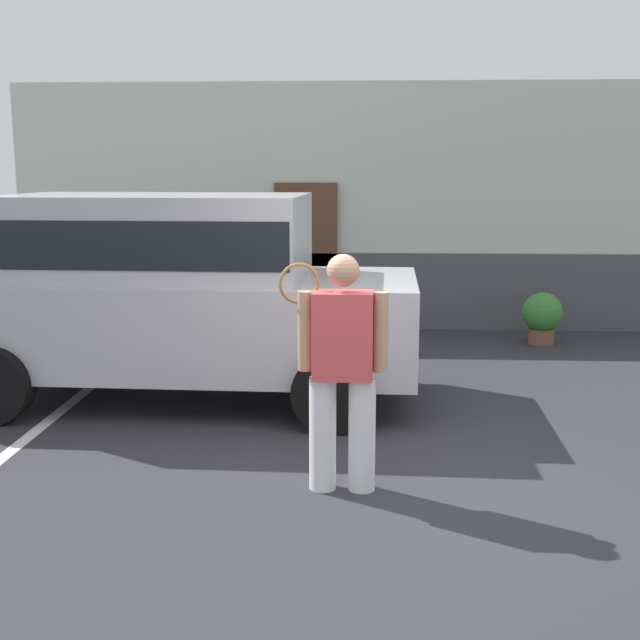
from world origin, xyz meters
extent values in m
plane|color=#2D2D33|center=(0.00, 0.00, 0.00)|extent=(40.00, 40.00, 0.00)
cube|color=silver|center=(-3.03, 1.50, 0.00)|extent=(0.12, 4.40, 0.01)
cube|color=silver|center=(0.00, 6.47, 1.75)|extent=(10.38, 0.30, 3.50)
cube|color=#4C4C51|center=(0.00, 6.27, 0.55)|extent=(8.72, 0.10, 1.10)
cube|color=brown|center=(-0.96, 6.25, 1.05)|extent=(0.90, 0.06, 2.10)
cube|color=#B7B7BC|center=(-1.92, 2.43, 0.80)|extent=(4.66, 2.04, 0.90)
cube|color=#B7B7BC|center=(-2.17, 2.44, 1.65)|extent=(2.95, 1.85, 0.80)
cube|color=black|center=(-2.17, 2.44, 1.63)|extent=(2.90, 1.87, 0.44)
cylinder|color=black|center=(-0.34, 3.34, 0.36)|extent=(0.73, 0.28, 0.72)
cylinder|color=black|center=(-0.40, 1.44, 0.36)|extent=(0.73, 0.28, 0.72)
cylinder|color=black|center=(-3.44, 3.43, 0.36)|extent=(0.73, 0.28, 0.72)
cylinder|color=white|center=(-0.13, 0.10, 0.42)|extent=(0.20, 0.20, 0.83)
cylinder|color=white|center=(-0.42, 0.11, 0.42)|extent=(0.20, 0.20, 0.83)
cube|color=#E04C4C|center=(-0.28, 0.10, 1.14)|extent=(0.43, 0.28, 0.62)
sphere|color=tan|center=(-0.28, 0.10, 1.60)|extent=(0.23, 0.23, 0.23)
cylinder|color=tan|center=(-0.01, 0.10, 1.17)|extent=(0.11, 0.11, 0.57)
cylinder|color=tan|center=(-0.54, 0.11, 1.17)|extent=(0.11, 0.11, 0.57)
torus|color=olive|center=(-0.59, 0.16, 1.50)|extent=(0.29, 0.10, 0.29)
cylinder|color=olive|center=(-0.59, 0.16, 1.27)|extent=(0.03, 0.03, 0.20)
cylinder|color=brown|center=(2.24, 5.29, 0.10)|extent=(0.34, 0.34, 0.21)
sphere|color=#387F33|center=(2.24, 5.29, 0.43)|extent=(0.53, 0.53, 0.53)
camera|label=1|loc=(-0.14, -5.60, 2.30)|focal=46.40mm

